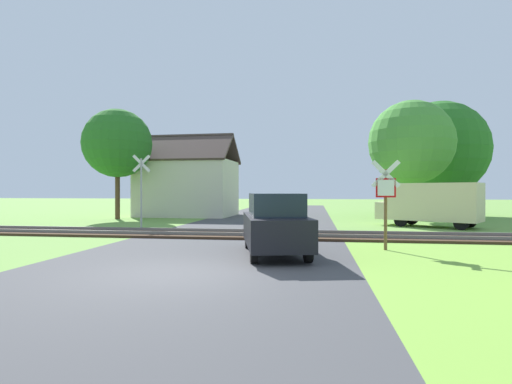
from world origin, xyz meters
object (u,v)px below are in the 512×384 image
Objects in this scene: mail_truck at (431,203)px; tree_left at (117,143)px; parked_car at (275,224)px; house at (188,186)px; tree_far at (439,149)px; stop_sign_near at (386,197)px; crossing_sign_far at (141,186)px; tree_right at (411,143)px.

tree_left is at bearing 113.02° from mail_truck.
mail_truck is at bearing 42.19° from parked_car.
tree_far reaches higher than house.
tree_far reaches higher than stop_sign_near.
crossing_sign_far is 10.30m from parked_car.
house is at bearing 81.23° from crossing_sign_far.
tree_far reaches higher than tree_right.
crossing_sign_far reaches higher than mail_truck.
house is (-11.41, 15.40, 0.51)m from stop_sign_near.
tree_right is at bearing 14.42° from crossing_sign_far.
crossing_sign_far is 16.55m from tree_right.
mail_truck is at bearing -22.84° from house.
tree_far reaches higher than crossing_sign_far.
tree_right is 18.87m from tree_left.
tree_left is 19.32m from mail_truck.
tree_left is (-4.34, 5.93, 2.86)m from crossing_sign_far.
stop_sign_near is at bearing 9.97° from parked_car.
house is 1.36× the size of mail_truck.
tree_right is 16.81m from parked_car.
mail_truck reaches higher than parked_car.
parked_car is (11.67, -13.06, -4.06)m from tree_left.
tree_left is (-15.00, 11.67, 3.28)m from stop_sign_near.
house is 16.59m from mail_truck.
tree_left is at bearing -132.60° from house.
crossing_sign_far is 0.49× the size of tree_right.
house reaches higher than crossing_sign_far.
stop_sign_near is 19.29m from tree_left.
tree_left is at bearing -34.19° from stop_sign_near.
stop_sign_near is at bearing -110.70° from tree_far.
tree_left is (-18.80, -1.64, 0.08)m from tree_right.
mail_truck is at bearing -1.92° from crossing_sign_far.
tree_far is at bearing 16.72° from tree_left.
crossing_sign_far is at bearing -84.22° from house.
house is at bearing 46.06° from tree_left.
crossing_sign_far reaches higher than stop_sign_near.
crossing_sign_far is 0.51× the size of tree_left.
crossing_sign_far reaches higher than parked_car.
tree_far reaches higher than tree_left.
stop_sign_near reaches higher than parked_car.
crossing_sign_far is at bearing -24.64° from stop_sign_near.
parked_car is (-7.03, -10.00, -0.34)m from mail_truck.
tree_right is at bearing 31.22° from mail_truck.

